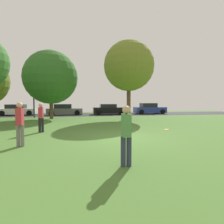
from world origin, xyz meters
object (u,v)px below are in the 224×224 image
(parked_car_grey, at_px, (65,110))
(frisbee_disc, at_px, (167,129))
(maple_tree_near, at_px, (51,77))
(person_thrower, at_px, (41,116))
(parked_car_black, at_px, (109,110))
(person_catcher, at_px, (20,122))
(oak_tree_center, at_px, (129,66))
(street_lamp_post, at_px, (34,97))
(parked_car_white, at_px, (18,110))
(person_bystander, at_px, (126,133))
(parked_car_blue, at_px, (149,109))

(parked_car_grey, bearing_deg, frisbee_disc, -61.83)
(maple_tree_near, height_order, person_thrower, maple_tree_near)
(person_thrower, relative_size, parked_car_black, 0.38)
(person_catcher, bearing_deg, oak_tree_center, -33.36)
(frisbee_disc, height_order, street_lamp_post, street_lamp_post)
(maple_tree_near, height_order, parked_car_white, maple_tree_near)
(oak_tree_center, relative_size, person_bystander, 4.66)
(person_thrower, xyz_separation_m, parked_car_blue, (11.90, 13.75, -0.23))
(person_thrower, bearing_deg, maple_tree_near, -173.59)
(parked_car_white, relative_size, street_lamp_post, 0.99)
(maple_tree_near, height_order, street_lamp_post, maple_tree_near)
(parked_car_black, bearing_deg, parked_car_grey, 178.04)
(maple_tree_near, relative_size, parked_car_white, 1.52)
(person_bystander, bearing_deg, frisbee_disc, -32.71)
(person_catcher, xyz_separation_m, parked_car_grey, (0.24, 16.81, -0.33))
(frisbee_disc, height_order, parked_car_black, parked_car_black)
(person_thrower, xyz_separation_m, parked_car_black, (6.03, 13.29, -0.27))
(person_thrower, distance_m, street_lamp_post, 10.31)
(frisbee_disc, relative_size, parked_car_black, 0.06)
(street_lamp_post, bearing_deg, maple_tree_near, -39.49)
(person_catcher, bearing_deg, parked_car_grey, 0.82)
(oak_tree_center, height_order, frisbee_disc, oak_tree_center)
(street_lamp_post, bearing_deg, oak_tree_center, -17.45)
(oak_tree_center, xyz_separation_m, frisbee_disc, (0.57, -7.12, -5.25))
(parked_car_white, distance_m, parked_car_black, 11.78)
(frisbee_disc, xyz_separation_m, parked_car_white, (-13.28, 14.30, 0.62))
(maple_tree_near, bearing_deg, person_catcher, -87.07)
(person_bystander, relative_size, parked_car_black, 0.38)
(street_lamp_post, bearing_deg, person_thrower, -74.43)
(parked_car_white, bearing_deg, parked_car_blue, -0.71)
(maple_tree_near, distance_m, frisbee_disc, 12.52)
(maple_tree_near, xyz_separation_m, person_catcher, (0.59, -11.47, -3.17))
(oak_tree_center, distance_m, maple_tree_near, 7.86)
(person_bystander, xyz_separation_m, parked_car_black, (2.56, 19.44, -0.27))
(person_catcher, distance_m, street_lamp_post, 13.49)
(person_bystander, distance_m, parked_car_blue, 21.60)
(parked_car_grey, bearing_deg, person_catcher, -90.81)
(person_thrower, relative_size, street_lamp_post, 0.37)
(oak_tree_center, relative_size, street_lamp_post, 1.73)
(person_bystander, bearing_deg, maple_tree_near, 18.56)
(parked_car_black, relative_size, parked_car_blue, 1.01)
(parked_car_white, xyz_separation_m, parked_car_blue, (17.63, -0.22, 0.05))
(parked_car_blue, distance_m, street_lamp_post, 15.24)
(person_thrower, relative_size, parked_car_white, 0.37)
(frisbee_disc, bearing_deg, oak_tree_center, 94.55)
(person_bystander, bearing_deg, parked_car_grey, 11.97)
(oak_tree_center, bearing_deg, person_bystander, -105.17)
(person_thrower, height_order, street_lamp_post, street_lamp_post)
(person_thrower, bearing_deg, frisbee_disc, 89.09)
(person_bystander, height_order, parked_car_black, person_bystander)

